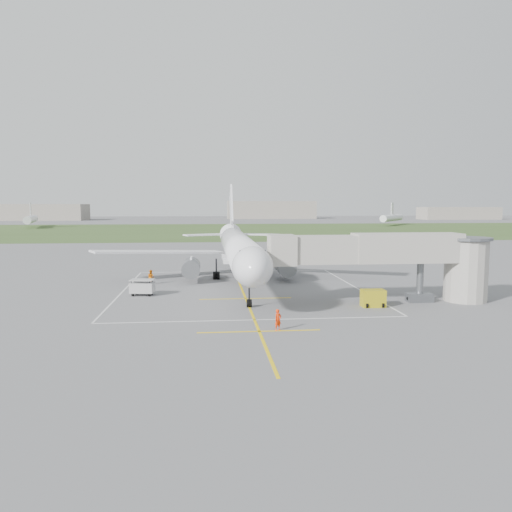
{
  "coord_description": "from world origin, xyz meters",
  "views": [
    {
      "loc": [
        -4.09,
        -63.06,
        10.24
      ],
      "look_at": [
        1.71,
        -4.0,
        4.0
      ],
      "focal_mm": 35.0,
      "sensor_mm": 36.0,
      "label": 1
    }
  ],
  "objects": [
    {
      "name": "apron_markings",
      "position": [
        0.0,
        -5.82,
        0.01
      ],
      "size": [
        28.2,
        60.0,
        0.01
      ],
      "color": "yellow",
      "rests_on": "ground"
    },
    {
      "name": "ramp_worker_nose",
      "position": [
        1.56,
        -23.83,
        0.87
      ],
      "size": [
        0.76,
        0.7,
        1.75
      ],
      "primitive_type": "imported",
      "rotation": [
        0.0,
        0.0,
        0.58
      ],
      "color": "#FF3408",
      "rests_on": "ground"
    },
    {
      "name": "ground",
      "position": [
        0.0,
        0.0,
        0.0
      ],
      "size": [
        700.0,
        700.0,
        0.0
      ],
      "primitive_type": "plane",
      "color": "#5C5C5F",
      "rests_on": "ground"
    },
    {
      "name": "airliner",
      "position": [
        -0.0,
        0.75,
        4.39
      ],
      "size": [
        38.93,
        46.75,
        13.52
      ],
      "color": "white",
      "rests_on": "ground"
    },
    {
      "name": "distant_hangars",
      "position": [
        -16.15,
        265.19,
        5.17
      ],
      "size": [
        345.0,
        49.0,
        12.0
      ],
      "color": "gray",
      "rests_on": "ground"
    },
    {
      "name": "ramp_worker_wing",
      "position": [
        -11.31,
        0.99,
        0.92
      ],
      "size": [
        1.13,
        1.12,
        1.84
      ],
      "primitive_type": "imported",
      "rotation": [
        0.0,
        0.0,
        2.38
      ],
      "color": "orange",
      "rests_on": "ground"
    },
    {
      "name": "gpu_unit",
      "position": [
        12.33,
        -15.46,
        0.85
      ],
      "size": [
        2.33,
        1.68,
        1.72
      ],
      "rotation": [
        0.0,
        0.0,
        -0.03
      ],
      "color": "#AFA315",
      "rests_on": "ground"
    },
    {
      "name": "grass_strip",
      "position": [
        0.0,
        130.0,
        0.01
      ],
      "size": [
        700.0,
        120.0,
        0.02
      ],
      "primitive_type": "cube",
      "color": "#384F22",
      "rests_on": "ground"
    },
    {
      "name": "distant_aircraft",
      "position": [
        1.84,
        164.4,
        3.59
      ],
      "size": [
        179.36,
        35.7,
        8.85
      ],
      "color": "white",
      "rests_on": "ground"
    },
    {
      "name": "baggage_cart",
      "position": [
        -11.39,
        -6.92,
        0.92
      ],
      "size": [
        2.8,
        1.94,
        1.8
      ],
      "rotation": [
        0.0,
        0.0,
        -0.16
      ],
      "color": "#B0B0B0",
      "rests_on": "ground"
    },
    {
      "name": "jet_bridge",
      "position": [
        15.72,
        -13.5,
        4.74
      ],
      "size": [
        23.4,
        5.0,
        7.2
      ],
      "color": "#A5A295",
      "rests_on": "ground"
    }
  ]
}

